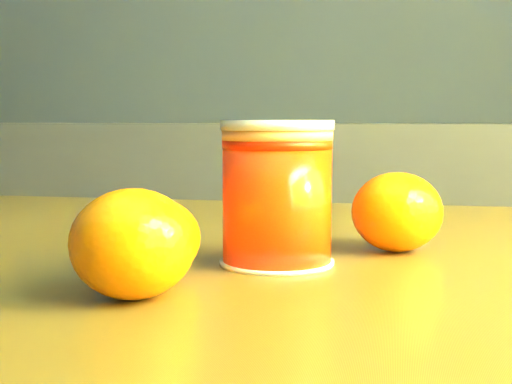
% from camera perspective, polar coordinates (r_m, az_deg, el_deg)
% --- Properties ---
extents(kitchen_counter, '(3.15, 0.60, 0.90)m').
position_cam_1_polar(kitchen_counter, '(2.17, -12.12, -6.58)').
color(kitchen_counter, '#4A4B4F').
rests_on(kitchen_counter, ground).
extents(juice_glass, '(0.08, 0.08, 0.10)m').
position_cam_1_polar(juice_glass, '(0.50, 1.69, -0.15)').
color(juice_glass, '#FF2F05').
rests_on(juice_glass, table).
extents(orange_front, '(0.06, 0.06, 0.05)m').
position_cam_1_polar(orange_front, '(0.46, -8.13, -3.69)').
color(orange_front, orange).
rests_on(orange_front, table).
extents(orange_back, '(0.08, 0.08, 0.06)m').
position_cam_1_polar(orange_back, '(0.56, 11.21, -1.57)').
color(orange_back, orange).
rests_on(orange_back, table).
extents(orange_extra, '(0.08, 0.08, 0.06)m').
position_cam_1_polar(orange_extra, '(0.41, -9.82, -4.09)').
color(orange_extra, orange).
rests_on(orange_extra, table).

